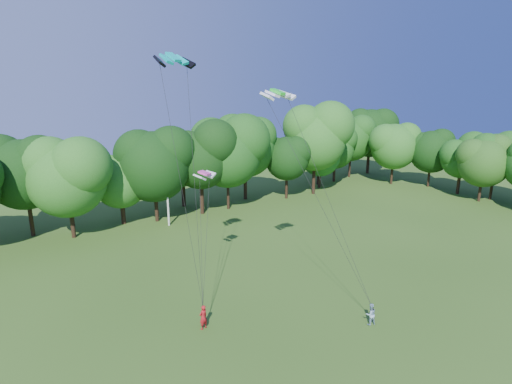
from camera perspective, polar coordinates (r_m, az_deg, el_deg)
utility_pole at (r=46.73m, az=-12.60°, el=0.58°), size 1.71×0.60×8.84m
kite_flyer_left at (r=27.72m, az=-7.55°, el=-17.31°), size 0.70×0.55×1.70m
kite_flyer_right at (r=29.02m, az=16.04°, el=-16.42°), size 0.89×0.78×1.53m
kite_teal at (r=26.14m, az=-11.74°, el=18.36°), size 2.64×1.52×0.65m
kite_green at (r=26.31m, az=3.12°, el=14.12°), size 2.42×1.29×0.42m
kite_pink at (r=30.22m, az=-7.37°, el=2.71°), size 1.98×1.52×0.30m
tree_back_center at (r=50.13m, az=-7.95°, el=4.93°), size 8.03×8.03×11.69m
tree_back_east at (r=64.63m, az=9.23°, el=6.05°), size 6.92×6.92×10.06m
tree_flank_east at (r=63.97m, az=29.91°, el=4.62°), size 7.37×7.37×10.72m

